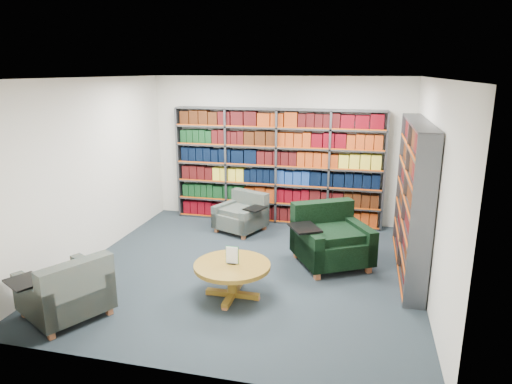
% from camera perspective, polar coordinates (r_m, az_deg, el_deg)
% --- Properties ---
extents(room_shell, '(5.02, 5.02, 2.82)m').
position_cam_1_polar(room_shell, '(6.51, -1.23, 1.65)').
color(room_shell, black).
rests_on(room_shell, ground).
extents(bookshelf_back, '(4.00, 0.28, 2.20)m').
position_cam_1_polar(bookshelf_back, '(8.81, 2.65, 3.15)').
color(bookshelf_back, '#47494F').
rests_on(bookshelf_back, ground).
extents(bookshelf_right, '(0.28, 2.50, 2.20)m').
position_cam_1_polar(bookshelf_right, '(7.00, 18.98, -0.77)').
color(bookshelf_right, '#47494F').
rests_on(bookshelf_right, ground).
extents(chair_teal_left, '(1.03, 1.01, 0.70)m').
position_cam_1_polar(chair_teal_left, '(8.51, -1.63, -2.94)').
color(chair_teal_left, '#022435').
rests_on(chair_teal_left, ground).
extents(chair_green_right, '(1.36, 1.36, 0.91)m').
position_cam_1_polar(chair_green_right, '(7.16, 9.11, -5.94)').
color(chair_green_right, black).
rests_on(chair_green_right, ground).
extents(chair_teal_front, '(1.19, 1.19, 0.80)m').
position_cam_1_polar(chair_teal_front, '(6.01, -22.46, -11.65)').
color(chair_teal_front, '#022435').
rests_on(chair_teal_front, ground).
extents(coffee_table, '(1.00, 1.00, 0.70)m').
position_cam_1_polar(coffee_table, '(6.03, -2.99, -9.80)').
color(coffee_table, olive).
rests_on(coffee_table, ground).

